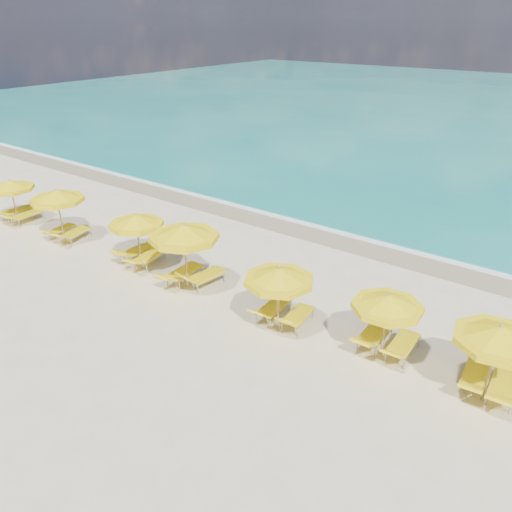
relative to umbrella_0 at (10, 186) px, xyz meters
The scene contains 25 objects.
ground_plane 13.32m from the umbrella_0, ahead, with size 120.00×120.00×0.00m, color beige.
wet_sand_band 15.41m from the umbrella_0, 30.45° to the left, with size 120.00×2.60×0.01m, color tan.
foam_line 15.82m from the umbrella_0, 32.97° to the left, with size 120.00×1.20×0.03m, color white.
whitecap_near 18.87m from the umbrella_0, 67.51° to the left, with size 14.00×0.36×0.05m, color white.
umbrella_0 is the anchor object (origin of this frame).
umbrella_1 3.66m from the umbrella_0, ahead, with size 2.48×2.48×2.39m.
umbrella_2 8.38m from the umbrella_0, ahead, with size 2.52×2.52×2.20m.
umbrella_3 11.23m from the umbrella_0, ahead, with size 2.58×2.58×2.57m.
umbrella_4 15.49m from the umbrella_0, ahead, with size 2.43×2.43×2.26m.
umbrella_5 18.76m from the umbrella_0, ahead, with size 2.64×2.64×2.11m.
umbrella_6 21.71m from the umbrella_0, ahead, with size 2.66×2.66×2.28m.
lounger_0_left 1.70m from the umbrella_0, 146.17° to the left, with size 0.77×2.06×0.86m.
lounger_0_right 1.69m from the umbrella_0, 31.37° to the left, with size 0.76×2.00×0.75m.
lounger_1_left 3.66m from the umbrella_0, ahead, with size 0.78×1.75×0.64m.
lounger_1_right 4.51m from the umbrella_0, ahead, with size 0.98×1.96×0.74m.
lounger_2_left 8.17m from the umbrella_0, ahead, with size 0.85×2.15×0.75m.
lounger_2_right 8.91m from the umbrella_0, ahead, with size 1.01×2.14×0.75m.
lounger_3_left 10.96m from the umbrella_0, ahead, with size 0.79×2.11×0.78m.
lounger_3_right 11.81m from the umbrella_0, ahead, with size 0.93×2.01×0.89m.
lounger_4_left 15.07m from the umbrella_0, ahead, with size 0.70×1.87×0.82m.
lounger_4_right 16.00m from the umbrella_0, ahead, with size 0.82×1.87×0.85m.
lounger_5_left 18.43m from the umbrella_0, ahead, with size 0.69×2.00×0.77m.
lounger_5_right 19.34m from the umbrella_0, ahead, with size 0.68×1.93×0.78m.
lounger_6_left 21.42m from the umbrella_0, ahead, with size 0.79×1.97×0.71m.
lounger_6_right 22.14m from the umbrella_0, ahead, with size 0.76×2.04×0.77m.
Camera 1 is at (9.78, -11.73, 9.16)m, focal length 35.00 mm.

